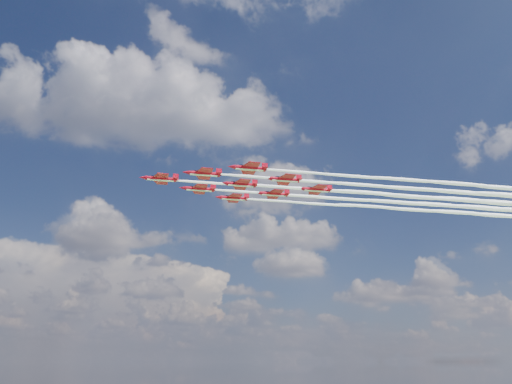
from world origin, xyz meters
The scene contains 8 objects.
jet_lead centered at (46.87, 2.56, 76.56)m, with size 139.27×19.74×2.59m.
jet_row2_port centered at (58.52, -2.52, 76.56)m, with size 139.27×19.74×2.59m.
jet_row2_starb centered at (57.17, 10.01, 76.56)m, with size 139.27×19.74×2.59m.
jet_row3_port centered at (70.17, -7.61, 76.56)m, with size 139.27×19.74×2.59m.
jet_row3_centre centered at (68.82, 4.93, 76.56)m, with size 139.27×19.74×2.59m.
jet_row3_starb centered at (67.47, 17.47, 76.56)m, with size 139.27×19.74×2.59m.
jet_row4_port centered at (80.48, -0.16, 76.56)m, with size 139.27×19.74×2.59m.
jet_row4_starb centered at (79.13, 12.38, 76.56)m, with size 139.27×19.74×2.59m.
Camera 1 is at (-5.84, -133.06, 29.57)m, focal length 35.00 mm.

